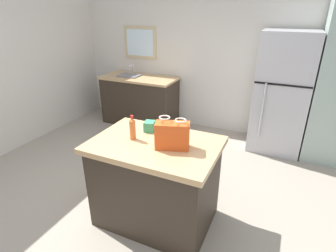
{
  "coord_description": "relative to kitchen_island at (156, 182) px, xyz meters",
  "views": [
    {
      "loc": [
        1.25,
        -2.01,
        2.08
      ],
      "look_at": [
        0.2,
        0.29,
        0.96
      ],
      "focal_mm": 28.57,
      "sensor_mm": 36.0,
      "label": 1
    }
  ],
  "objects": [
    {
      "name": "back_wall",
      "position": [
        -0.22,
        2.64,
        0.85
      ],
      "size": [
        5.25,
        0.13,
        2.63
      ],
      "color": "silver",
      "rests_on": "ground"
    },
    {
      "name": "tall_cabinet",
      "position": [
        1.65,
        2.23,
        0.64
      ],
      "size": [
        0.52,
        0.63,
        2.21
      ],
      "color": "#9EB2A8",
      "rests_on": "ground"
    },
    {
      "name": "bottle",
      "position": [
        -0.22,
        -0.02,
        0.56
      ],
      "size": [
        0.06,
        0.06,
        0.25
      ],
      "color": "#C66633",
      "rests_on": "kitchen_island"
    },
    {
      "name": "kitchen_island",
      "position": [
        0.0,
        0.0,
        0.0
      ],
      "size": [
        1.21,
        0.84,
        0.91
      ],
      "color": "#33281E",
      "rests_on": "ground"
    },
    {
      "name": "shopping_bag",
      "position": [
        0.19,
        -0.03,
        0.58
      ],
      "size": [
        0.33,
        0.23,
        0.29
      ],
      "color": "#DB511E",
      "rests_on": "kitchen_island"
    },
    {
      "name": "sink_counter",
      "position": [
        -1.49,
        2.24,
        0.0
      ],
      "size": [
        1.41,
        0.68,
        1.1
      ],
      "color": "#33281E",
      "rests_on": "ground"
    },
    {
      "name": "ground",
      "position": [
        -0.2,
        0.01,
        -0.46
      ],
      "size": [
        6.3,
        6.3,
        0.0
      ],
      "primitive_type": "plane",
      "color": "#9E9384"
    },
    {
      "name": "refrigerator",
      "position": [
        0.99,
        2.23,
        0.44
      ],
      "size": [
        0.76,
        0.7,
        1.81
      ],
      "color": "#B7B7BC",
      "rests_on": "ground"
    },
    {
      "name": "small_box",
      "position": [
        -0.17,
        0.21,
        0.5
      ],
      "size": [
        0.12,
        0.13,
        0.1
      ],
      "primitive_type": "cube",
      "rotation": [
        0.0,
        0.0,
        0.2
      ],
      "color": "#388E66",
      "rests_on": "kitchen_island"
    }
  ]
}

